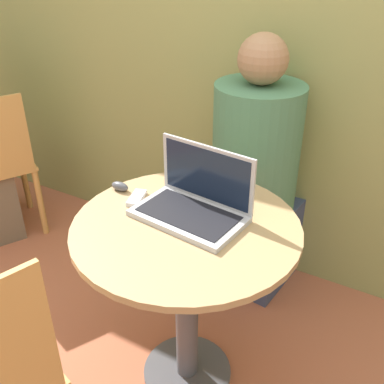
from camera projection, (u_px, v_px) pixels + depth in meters
The scene contains 7 objects.
ground_plane at pixel (187, 372), 1.90m from camera, with size 12.00×12.00×0.00m, color #B26042.
back_wall at pixel (291, 17), 1.93m from camera, with size 7.00×0.05×2.60m.
round_table at pixel (186, 266), 1.61m from camera, with size 0.78×0.78×0.75m.
laptop at pixel (195, 202), 1.55m from camera, with size 0.40×0.27×0.23m.
cell_phone at pixel (137, 198), 1.66m from camera, with size 0.07×0.12×0.02m.
computer_mouse at pixel (120, 186), 1.71m from camera, with size 0.07×0.04×0.04m.
person_seated at pixel (259, 189), 2.20m from camera, with size 0.44×0.64×1.27m.
Camera 1 is at (0.64, -1.09, 1.61)m, focal length 42.00 mm.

